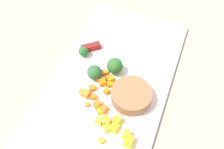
% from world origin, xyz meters
% --- Properties ---
extents(ground_plane, '(4.00, 4.00, 0.00)m').
position_xyz_m(ground_plane, '(0.00, 0.00, 0.00)').
color(ground_plane, '#9E9B82').
extents(cutting_board, '(0.53, 0.30, 0.01)m').
position_xyz_m(cutting_board, '(0.00, 0.00, 0.01)').
color(cutting_board, white).
rests_on(cutting_board, ground_plane).
extents(prep_bowl, '(0.10, 0.10, 0.03)m').
position_xyz_m(prep_bowl, '(0.05, 0.07, 0.03)').
color(prep_bowl, '#966841').
rests_on(prep_bowl, cutting_board).
extents(chef_knife, '(0.22, 0.25, 0.02)m').
position_xyz_m(chef_knife, '(-0.12, -0.03, 0.02)').
color(chef_knife, silver).
rests_on(chef_knife, cutting_board).
extents(carrot_dice_0, '(0.02, 0.02, 0.01)m').
position_xyz_m(carrot_dice_0, '(0.08, -0.05, 0.02)').
color(carrot_dice_0, orange).
rests_on(carrot_dice_0, cutting_board).
extents(carrot_dice_1, '(0.02, 0.02, 0.01)m').
position_xyz_m(carrot_dice_1, '(0.00, -0.02, 0.02)').
color(carrot_dice_1, orange).
rests_on(carrot_dice_1, cutting_board).
extents(carrot_dice_2, '(0.02, 0.02, 0.02)m').
position_xyz_m(carrot_dice_2, '(0.01, 0.00, 0.02)').
color(carrot_dice_2, orange).
rests_on(carrot_dice_2, cutting_board).
extents(carrot_dice_3, '(0.02, 0.02, 0.01)m').
position_xyz_m(carrot_dice_3, '(0.06, -0.03, 0.02)').
color(carrot_dice_3, orange).
rests_on(carrot_dice_3, cutting_board).
extents(carrot_dice_4, '(0.02, 0.02, 0.01)m').
position_xyz_m(carrot_dice_4, '(0.08, -0.02, 0.02)').
color(carrot_dice_4, orange).
rests_on(carrot_dice_4, cutting_board).
extents(carrot_dice_5, '(0.02, 0.02, 0.02)m').
position_xyz_m(carrot_dice_5, '(0.08, -0.04, 0.02)').
color(carrot_dice_5, orange).
rests_on(carrot_dice_5, cutting_board).
extents(carrot_dice_6, '(0.02, 0.02, 0.01)m').
position_xyz_m(carrot_dice_6, '(0.05, 0.01, 0.02)').
color(carrot_dice_6, orange).
rests_on(carrot_dice_6, cutting_board).
extents(carrot_dice_7, '(0.02, 0.02, 0.01)m').
position_xyz_m(carrot_dice_7, '(0.03, -0.02, 0.02)').
color(carrot_dice_7, orange).
rests_on(carrot_dice_7, cutting_board).
extents(carrot_dice_8, '(0.01, 0.01, 0.01)m').
position_xyz_m(carrot_dice_8, '(0.02, -0.03, 0.02)').
color(carrot_dice_8, orange).
rests_on(carrot_dice_8, cutting_board).
extents(carrot_dice_9, '(0.01, 0.01, 0.01)m').
position_xyz_m(carrot_dice_9, '(0.10, -0.02, 0.02)').
color(carrot_dice_9, orange).
rests_on(carrot_dice_9, cutting_board).
extents(carrot_dice_10, '(0.02, 0.02, 0.01)m').
position_xyz_m(carrot_dice_10, '(0.10, 0.02, 0.02)').
color(carrot_dice_10, orange).
rests_on(carrot_dice_10, cutting_board).
extents(carrot_dice_11, '(0.02, 0.02, 0.01)m').
position_xyz_m(carrot_dice_11, '(0.03, 0.01, 0.02)').
color(carrot_dice_11, orange).
rests_on(carrot_dice_11, cutting_board).
extents(carrot_dice_12, '(0.02, 0.02, 0.02)m').
position_xyz_m(carrot_dice_12, '(0.10, 0.00, 0.02)').
color(carrot_dice_12, orange).
rests_on(carrot_dice_12, cutting_board).
extents(pepper_dice_0, '(0.03, 0.03, 0.02)m').
position_xyz_m(pepper_dice_0, '(0.13, 0.03, 0.02)').
color(pepper_dice_0, yellow).
rests_on(pepper_dice_0, cutting_board).
extents(pepper_dice_1, '(0.02, 0.02, 0.01)m').
position_xyz_m(pepper_dice_1, '(0.11, 0.01, 0.02)').
color(pepper_dice_1, yellow).
rests_on(pepper_dice_1, cutting_board).
extents(pepper_dice_2, '(0.02, 0.02, 0.01)m').
position_xyz_m(pepper_dice_2, '(0.17, 0.04, 0.02)').
color(pepper_dice_2, yellow).
rests_on(pepper_dice_2, cutting_board).
extents(pepper_dice_3, '(0.02, 0.02, 0.02)m').
position_xyz_m(pepper_dice_3, '(0.14, 0.09, 0.02)').
color(pepper_dice_3, yellow).
rests_on(pepper_dice_3, cutting_board).
extents(pepper_dice_4, '(0.02, 0.02, 0.02)m').
position_xyz_m(pepper_dice_4, '(0.16, 0.10, 0.02)').
color(pepper_dice_4, yellow).
rests_on(pepper_dice_4, cutting_board).
extents(pepper_dice_5, '(0.02, 0.02, 0.01)m').
position_xyz_m(pepper_dice_5, '(0.14, 0.04, 0.02)').
color(pepper_dice_5, yellow).
rests_on(pepper_dice_5, cutting_board).
extents(pepper_dice_6, '(0.02, 0.02, 0.02)m').
position_xyz_m(pepper_dice_6, '(0.14, 0.06, 0.02)').
color(pepper_dice_6, yellow).
rests_on(pepper_dice_6, cutting_board).
extents(pepper_dice_7, '(0.02, 0.02, 0.01)m').
position_xyz_m(pepper_dice_7, '(0.13, 0.02, 0.02)').
color(pepper_dice_7, yellow).
rests_on(pepper_dice_7, cutting_board).
extents(pepper_dice_8, '(0.02, 0.02, 0.02)m').
position_xyz_m(pepper_dice_8, '(0.12, 0.06, 0.02)').
color(pepper_dice_8, yellow).
rests_on(pepper_dice_8, cutting_board).
extents(broccoli_floret_0, '(0.04, 0.04, 0.04)m').
position_xyz_m(broccoli_floret_0, '(0.02, -0.04, 0.03)').
color(broccoli_floret_0, '#8FAD65').
rests_on(broccoli_floret_0, cutting_board).
extents(broccoli_floret_1, '(0.03, 0.03, 0.03)m').
position_xyz_m(broccoli_floret_1, '(-0.04, -0.10, 0.03)').
color(broccoli_floret_1, '#91BD5D').
rests_on(broccoli_floret_1, cutting_board).
extents(broccoli_floret_2, '(0.04, 0.04, 0.05)m').
position_xyz_m(broccoli_floret_2, '(-0.02, 0.00, 0.04)').
color(broccoli_floret_2, '#85BF5C').
rests_on(broccoli_floret_2, cutting_board).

